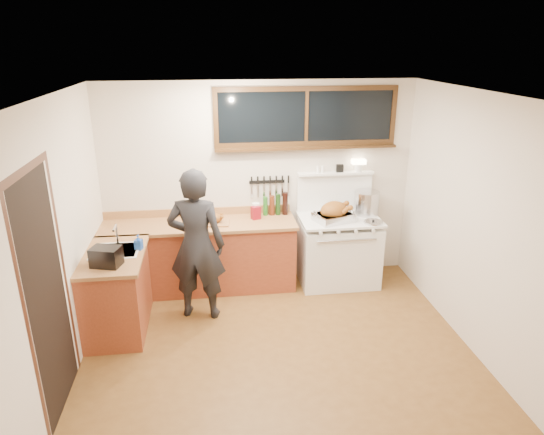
{
  "coord_description": "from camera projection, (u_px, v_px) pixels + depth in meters",
  "views": [
    {
      "loc": [
        -0.62,
        -4.27,
        3.04
      ],
      "look_at": [
        0.05,
        0.85,
        1.15
      ],
      "focal_mm": 32.0,
      "sensor_mm": 36.0,
      "label": 1
    }
  ],
  "objects": [
    {
      "name": "coffee_tin",
      "position": [
        256.0,
        213.0,
        6.16
      ],
      "size": [
        0.13,
        0.12,
        0.16
      ],
      "color": "maroon",
      "rests_on": "counter_back"
    },
    {
      "name": "roast_turkey",
      "position": [
        334.0,
        213.0,
        6.08
      ],
      "size": [
        0.55,
        0.48,
        0.25
      ],
      "color": "silver",
      "rests_on": "vintage_stove"
    },
    {
      "name": "ground_plane",
      "position": [
        278.0,
        348.0,
        5.1
      ],
      "size": [
        4.0,
        3.5,
        0.02
      ],
      "primitive_type": "cube",
      "color": "brown"
    },
    {
      "name": "soap_bottle",
      "position": [
        138.0,
        242.0,
        5.25
      ],
      "size": [
        0.09,
        0.1,
        0.17
      ],
      "color": "#224FAD",
      "rests_on": "counter_left"
    },
    {
      "name": "cutting_board",
      "position": [
        215.0,
        220.0,
        6.0
      ],
      "size": [
        0.38,
        0.3,
        0.13
      ],
      "color": "#9A6A3D",
      "rests_on": "counter_back"
    },
    {
      "name": "back_window",
      "position": [
        306.0,
        124.0,
        6.06
      ],
      "size": [
        2.32,
        0.13,
        0.77
      ],
      "color": "black",
      "rests_on": "room_shell"
    },
    {
      "name": "left_doorway",
      "position": [
        48.0,
        294.0,
        3.97
      ],
      "size": [
        0.02,
        1.04,
        2.17
      ],
      "color": "black",
      "rests_on": "ground"
    },
    {
      "name": "pitcher",
      "position": [
        256.0,
        210.0,
        6.22
      ],
      "size": [
        0.13,
        0.13,
        0.18
      ],
      "color": "white",
      "rests_on": "counter_back"
    },
    {
      "name": "vintage_stove",
      "position": [
        338.0,
        248.0,
        6.37
      ],
      "size": [
        1.02,
        0.74,
        1.59
      ],
      "color": "white",
      "rests_on": "ground"
    },
    {
      "name": "pot_lid",
      "position": [
        373.0,
        222.0,
        6.04
      ],
      "size": [
        0.3,
        0.3,
        0.04
      ],
      "color": "silver",
      "rests_on": "vintage_stove"
    },
    {
      "name": "counter_back",
      "position": [
        200.0,
        256.0,
        6.2
      ],
      "size": [
        2.44,
        0.64,
        1.0
      ],
      "color": "maroon",
      "rests_on": "ground"
    },
    {
      "name": "knife_strip",
      "position": [
        269.0,
        183.0,
        6.27
      ],
      "size": [
        0.52,
        0.03,
        0.28
      ],
      "color": "black",
      "rests_on": "room_shell"
    },
    {
      "name": "counter_left",
      "position": [
        117.0,
        291.0,
        5.32
      ],
      "size": [
        0.64,
        1.09,
        0.9
      ],
      "color": "maroon",
      "rests_on": "ground"
    },
    {
      "name": "sink_unit",
      "position": [
        116.0,
        255.0,
        5.25
      ],
      "size": [
        0.5,
        0.45,
        0.37
      ],
      "color": "white",
      "rests_on": "counter_left"
    },
    {
      "name": "toaster",
      "position": [
        106.0,
        257.0,
        4.86
      ],
      "size": [
        0.33,
        0.27,
        0.2
      ],
      "color": "black",
      "rests_on": "counter_left"
    },
    {
      "name": "man",
      "position": [
        197.0,
        245.0,
        5.43
      ],
      "size": [
        0.72,
        0.55,
        1.77
      ],
      "color": "black",
      "rests_on": "ground"
    },
    {
      "name": "stockpot",
      "position": [
        366.0,
        203.0,
        6.32
      ],
      "size": [
        0.41,
        0.41,
        0.31
      ],
      "color": "silver",
      "rests_on": "vintage_stove"
    },
    {
      "name": "room_shell",
      "position": [
        279.0,
        198.0,
        4.53
      ],
      "size": [
        4.1,
        3.6,
        2.65
      ],
      "color": "beige",
      "rests_on": "ground"
    },
    {
      "name": "saucepan",
      "position": [
        344.0,
        210.0,
        6.31
      ],
      "size": [
        0.21,
        0.3,
        0.12
      ],
      "color": "silver",
      "rests_on": "vintage_stove"
    },
    {
      "name": "bottle_cluster",
      "position": [
        276.0,
        205.0,
        6.29
      ],
      "size": [
        0.33,
        0.07,
        0.3
      ],
      "color": "black",
      "rests_on": "counter_back"
    }
  ]
}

